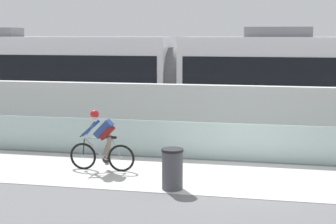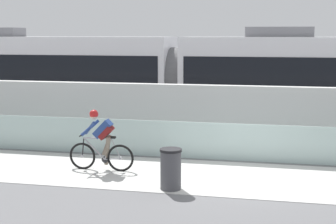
{
  "view_description": "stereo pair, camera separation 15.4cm",
  "coord_description": "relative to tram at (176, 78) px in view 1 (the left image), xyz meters",
  "views": [
    {
      "loc": [
        0.89,
        -12.52,
        3.55
      ],
      "look_at": [
        -2.21,
        2.35,
        1.25
      ],
      "focal_mm": 55.09,
      "sensor_mm": 36.0,
      "label": 1
    },
    {
      "loc": [
        1.04,
        -12.49,
        3.55
      ],
      "look_at": [
        -2.21,
        2.35,
        1.25
      ],
      "focal_mm": 55.09,
      "sensor_mm": 36.0,
      "label": 2
    }
  ],
  "objects": [
    {
      "name": "ground_plane",
      "position": [
        2.84,
        -6.85,
        -1.89
      ],
      "size": [
        200.0,
        200.0,
        0.0
      ],
      "primitive_type": "plane",
      "color": "slate"
    },
    {
      "name": "tram_rail_near",
      "position": [
        2.84,
        -0.72,
        -1.89
      ],
      "size": [
        32.0,
        0.08,
        0.01
      ],
      "primitive_type": "cube",
      "color": "#595654",
      "rests_on": "ground"
    },
    {
      "name": "tram_rail_far",
      "position": [
        2.84,
        0.72,
        -1.89
      ],
      "size": [
        32.0,
        0.08,
        0.01
      ],
      "primitive_type": "cube",
      "color": "#595654",
      "rests_on": "ground"
    },
    {
      "name": "bike_path_deck",
      "position": [
        2.84,
        -6.85,
        -1.89
      ],
      "size": [
        32.0,
        3.2,
        0.01
      ],
      "primitive_type": "cube",
      "color": "beige",
      "rests_on": "ground"
    },
    {
      "name": "trash_bin",
      "position": [
        1.49,
        -8.1,
        -1.41
      ],
      "size": [
        0.51,
        0.51,
        0.96
      ],
      "color": "#47474C",
      "rests_on": "ground"
    },
    {
      "name": "cyclist_on_bike",
      "position": [
        -0.64,
        -6.85,
        -1.11
      ],
      "size": [
        1.77,
        0.58,
        1.61
      ],
      "color": "black",
      "rests_on": "ground"
    },
    {
      "name": "glass_parapet",
      "position": [
        2.84,
        -5.0,
        -1.36
      ],
      "size": [
        32.0,
        0.05,
        1.06
      ],
      "primitive_type": "cube",
      "color": "#ADC6C1",
      "rests_on": "ground"
    },
    {
      "name": "concrete_barrier_wall",
      "position": [
        2.84,
        -3.2,
        -0.91
      ],
      "size": [
        32.0,
        0.36,
        1.96
      ],
      "primitive_type": "cube",
      "color": "silver",
      "rests_on": "ground"
    },
    {
      "name": "tram",
      "position": [
        0.0,
        0.0,
        0.0
      ],
      "size": [
        22.56,
        2.54,
        3.81
      ],
      "color": "silver",
      "rests_on": "ground"
    }
  ]
}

